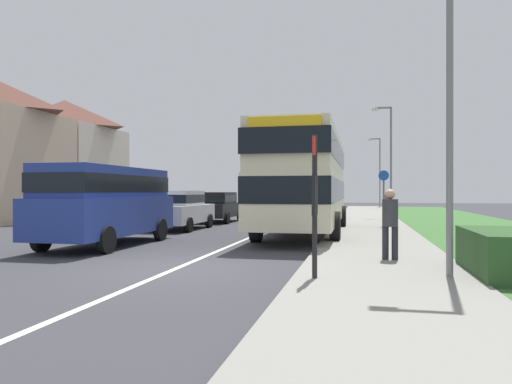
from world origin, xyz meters
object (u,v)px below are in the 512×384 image
Objects in this scene: pedestrian_walking_away at (388,205)px; street_lamp_far at (379,168)px; bus_stop_sign at (315,196)px; street_lamp_mid at (389,154)px; parked_car_white at (179,208)px; cycle_route_sign at (384,196)px; pedestrian_at_stop at (390,221)px; double_decker_bus at (305,177)px; street_lamp_near at (443,67)px; parked_van_blue at (107,199)px; parked_car_black at (217,206)px.

street_lamp_far is at bearing 88.88° from pedestrian_walking_away.
bus_stop_sign is 0.40× the size of street_lamp_mid.
parked_car_white is at bearing -108.55° from street_lamp_far.
pedestrian_walking_away is at bearing 79.78° from cycle_route_sign.
double_decker_bus is at bearing 111.22° from pedestrian_at_stop.
bus_stop_sign is at bearing -162.48° from street_lamp_near.
parked_van_blue is 8.07m from bus_stop_sign.
double_decker_bus is 3.90× the size of bus_stop_sign.
parked_car_white is 1.61× the size of bus_stop_sign.
street_lamp_far reaches higher than double_decker_bus.
street_lamp_mid is at bearing 86.26° from pedestrian_walking_away.
street_lamp_near is at bearing -68.46° from double_decker_bus.
cycle_route_sign is at bearing -94.89° from street_lamp_mid.
cycle_route_sign is at bearing 44.73° from parked_van_blue.
double_decker_bus reaches higher than pedestrian_at_stop.
parked_car_black is 10.56m from street_lamp_mid.
pedestrian_walking_away is 0.64× the size of bus_stop_sign.
parked_car_black is at bearing 170.32° from pedestrian_walking_away.
parked_car_white is 13.72m from street_lamp_near.
pedestrian_walking_away is (8.60, 9.61, -0.40)m from parked_van_blue.
street_lamp_mid is at bearing 89.43° from street_lamp_near.
street_lamp_far is at bearing 89.80° from street_lamp_mid.
pedestrian_at_stop is at bearing -68.78° from double_decker_bus.
double_decker_bus is 6.07× the size of pedestrian_walking_away.
street_lamp_near is at bearing -89.12° from pedestrian_walking_away.
parked_car_black is 2.53× the size of pedestrian_at_stop.
bus_stop_sign is at bearing -118.68° from pedestrian_at_stop.
parked_car_black is at bearing 120.28° from street_lamp_near.
street_lamp_near is (8.77, -15.02, 2.95)m from parked_car_black.
parked_car_black is at bearing 121.28° from pedestrian_at_stop.
cycle_route_sign reaches higher than parked_van_blue.
parked_van_blue is 3.30× the size of pedestrian_walking_away.
pedestrian_walking_away is at bearing -91.12° from street_lamp_far.
cycle_route_sign reaches higher than pedestrian_at_stop.
street_lamp_near reaches higher than parked_car_white.
cycle_route_sign is at bearing 14.71° from parked_car_white.
bus_stop_sign is 0.40× the size of street_lamp_near.
parked_car_white is 1.66× the size of cycle_route_sign.
parked_car_white is at bearing -91.77° from parked_car_black.
pedestrian_at_stop is (7.98, -13.13, 0.10)m from parked_car_black.
bus_stop_sign is (6.60, -4.64, 0.16)m from parked_van_blue.
street_lamp_mid is 0.99× the size of street_lamp_far.
pedestrian_walking_away is (0.58, 11.67, 0.00)m from pedestrian_at_stop.
parked_car_white is (-0.12, 6.05, -0.47)m from parked_van_blue.
street_lamp_mid is (0.65, 7.55, 2.37)m from cycle_route_sign.
pedestrian_at_stop is 1.00× the size of pedestrian_walking_away.
cycle_route_sign is (8.36, 8.28, 0.05)m from parked_van_blue.
bus_stop_sign is at bearing -96.69° from street_lamp_mid.
parked_car_black is 17.04m from bus_stop_sign.
double_decker_bus is 8.36m from parked_car_black.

